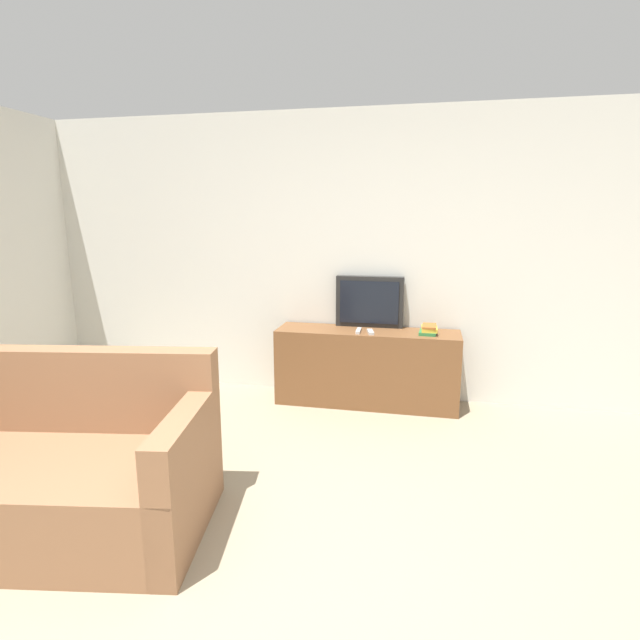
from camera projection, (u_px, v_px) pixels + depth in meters
name	position (u px, v px, depth m)	size (l,w,h in m)	color
wall_back	(357.00, 258.00, 4.57)	(9.00, 0.06, 2.60)	silver
tv_stand	(367.00, 367.00, 4.49)	(1.62, 0.42, 0.68)	brown
television	(370.00, 302.00, 4.53)	(0.61, 0.09, 0.46)	black
couch	(41.00, 473.00, 2.72)	(1.92, 1.17, 0.92)	#8C6042
book_stack	(429.00, 330.00, 4.29)	(0.16, 0.21, 0.08)	#2D753D
remote_on_stand	(359.00, 331.00, 4.36)	(0.04, 0.18, 0.02)	#B7B7B7
remote_secondary	(370.00, 332.00, 4.31)	(0.08, 0.16, 0.02)	#B7B7B7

